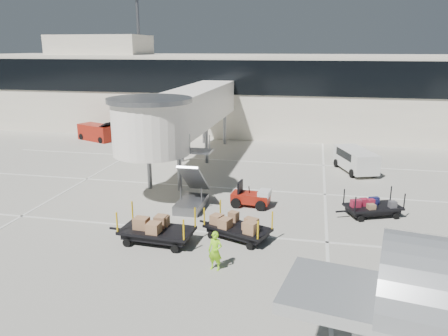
{
  "coord_description": "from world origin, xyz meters",
  "views": [
    {
      "loc": [
        5.1,
        -17.18,
        8.75
      ],
      "look_at": [
        0.13,
        6.65,
        2.0
      ],
      "focal_mm": 35.0,
      "sensor_mm": 36.0,
      "label": 1
    }
  ],
  "objects_px": {
    "suitcase_cart": "(372,207)",
    "baggage_tug": "(252,197)",
    "box_cart_far": "(157,231)",
    "minivan": "(355,158)",
    "box_cart_near": "(239,228)",
    "belt_loader": "(97,132)",
    "ground_worker": "(215,251)"
  },
  "relations": [
    {
      "from": "box_cart_far",
      "to": "baggage_tug",
      "type": "bearing_deg",
      "value": 61.72
    },
    {
      "from": "baggage_tug",
      "to": "ground_worker",
      "type": "xyz_separation_m",
      "value": [
        -0.38,
        -7.61,
        0.31
      ]
    },
    {
      "from": "box_cart_far",
      "to": "belt_loader",
      "type": "bearing_deg",
      "value": 127.31
    },
    {
      "from": "box_cart_far",
      "to": "ground_worker",
      "type": "height_order",
      "value": "ground_worker"
    },
    {
      "from": "suitcase_cart",
      "to": "ground_worker",
      "type": "distance_m",
      "value": 10.15
    },
    {
      "from": "baggage_tug",
      "to": "suitcase_cart",
      "type": "distance_m",
      "value": 6.56
    },
    {
      "from": "ground_worker",
      "to": "minivan",
      "type": "xyz_separation_m",
      "value": [
        6.68,
        16.35,
        0.15
      ]
    },
    {
      "from": "belt_loader",
      "to": "box_cart_near",
      "type": "bearing_deg",
      "value": -24.64
    },
    {
      "from": "baggage_tug",
      "to": "suitcase_cart",
      "type": "bearing_deg",
      "value": 3.89
    },
    {
      "from": "box_cart_near",
      "to": "minivan",
      "type": "distance_m",
      "value": 14.65
    },
    {
      "from": "suitcase_cart",
      "to": "minivan",
      "type": "relative_size",
      "value": 0.78
    },
    {
      "from": "minivan",
      "to": "belt_loader",
      "type": "distance_m",
      "value": 24.48
    },
    {
      "from": "baggage_tug",
      "to": "suitcase_cart",
      "type": "relative_size",
      "value": 0.63
    },
    {
      "from": "box_cart_near",
      "to": "belt_loader",
      "type": "distance_m",
      "value": 26.24
    },
    {
      "from": "suitcase_cart",
      "to": "box_cart_far",
      "type": "distance_m",
      "value": 11.52
    },
    {
      "from": "baggage_tug",
      "to": "box_cart_far",
      "type": "bearing_deg",
      "value": -116.35
    },
    {
      "from": "ground_worker",
      "to": "belt_loader",
      "type": "height_order",
      "value": "belt_loader"
    },
    {
      "from": "baggage_tug",
      "to": "ground_worker",
      "type": "height_order",
      "value": "ground_worker"
    },
    {
      "from": "suitcase_cart",
      "to": "belt_loader",
      "type": "distance_m",
      "value": 28.37
    },
    {
      "from": "box_cart_near",
      "to": "box_cart_far",
      "type": "height_order",
      "value": "box_cart_far"
    },
    {
      "from": "minivan",
      "to": "suitcase_cart",
      "type": "bearing_deg",
      "value": -108.18
    },
    {
      "from": "baggage_tug",
      "to": "box_cart_far",
      "type": "xyz_separation_m",
      "value": [
        -3.57,
        -5.7,
        0.06
      ]
    },
    {
      "from": "baggage_tug",
      "to": "box_cart_near",
      "type": "xyz_separation_m",
      "value": [
        0.08,
        -4.53,
        0.04
      ]
    },
    {
      "from": "suitcase_cart",
      "to": "minivan",
      "type": "distance_m",
      "value": 8.96
    },
    {
      "from": "ground_worker",
      "to": "minivan",
      "type": "height_order",
      "value": "ground_worker"
    },
    {
      "from": "suitcase_cart",
      "to": "belt_loader",
      "type": "bearing_deg",
      "value": 125.04
    },
    {
      "from": "baggage_tug",
      "to": "box_cart_far",
      "type": "height_order",
      "value": "box_cart_far"
    },
    {
      "from": "box_cart_far",
      "to": "ground_worker",
      "type": "bearing_deg",
      "value": -27.06
    },
    {
      "from": "box_cart_near",
      "to": "suitcase_cart",
      "type": "bearing_deg",
      "value": 55.48
    },
    {
      "from": "suitcase_cart",
      "to": "minivan",
      "type": "xyz_separation_m",
      "value": [
        -0.26,
        8.94,
        0.46
      ]
    },
    {
      "from": "suitcase_cart",
      "to": "baggage_tug",
      "type": "bearing_deg",
      "value": 155.83
    },
    {
      "from": "suitcase_cart",
      "to": "minivan",
      "type": "bearing_deg",
      "value": 69.29
    }
  ]
}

